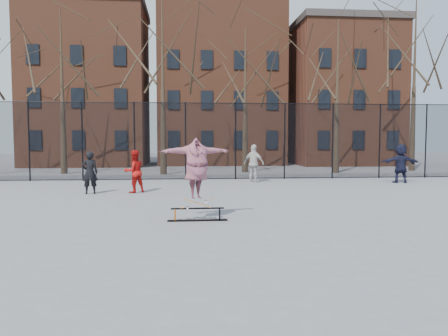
{
  "coord_description": "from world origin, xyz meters",
  "views": [
    {
      "loc": [
        -1.47,
        -9.61,
        2.19
      ],
      "look_at": [
        -0.46,
        1.5,
        1.41
      ],
      "focal_mm": 35.0,
      "sensor_mm": 36.0,
      "label": 1
    }
  ],
  "objects": [
    {
      "name": "rowhouses",
      "position": [
        0.72,
        26.0,
        6.06
      ],
      "size": [
        29.0,
        7.0,
        13.0
      ],
      "color": "brown",
      "rests_on": "ground"
    },
    {
      "name": "tree_row",
      "position": [
        -0.25,
        17.15,
        7.36
      ],
      "size": [
        33.66,
        7.46,
        10.67
      ],
      "color": "black",
      "rests_on": "ground"
    },
    {
      "name": "fence",
      "position": [
        -0.01,
        13.0,
        2.05
      ],
      "size": [
        34.03,
        0.07,
        4.0
      ],
      "color": "black",
      "rests_on": "ground"
    },
    {
      "name": "skate_rail",
      "position": [
        -1.13,
        1.77,
        0.14
      ],
      "size": [
        1.58,
        0.24,
        0.35
      ],
      "color": "black",
      "rests_on": "ground"
    },
    {
      "name": "skateboard",
      "position": [
        -1.15,
        1.77,
        0.4
      ],
      "size": [
        0.8,
        0.19,
        0.09
      ],
      "primitive_type": null,
      "color": "#A77743",
      "rests_on": "skate_rail"
    },
    {
      "name": "skater",
      "position": [
        -1.15,
        1.77,
        1.24
      ],
      "size": [
        2.02,
        1.17,
        1.59
      ],
      "primitive_type": "imported",
      "rotation": [
        0.0,
        0.0,
        0.35
      ],
      "color": "#673688",
      "rests_on": "skateboard"
    },
    {
      "name": "bystander_black",
      "position": [
        -5.12,
        7.62,
        0.83
      ],
      "size": [
        0.68,
        0.53,
        1.65
      ],
      "primitive_type": "imported",
      "rotation": [
        0.0,
        0.0,
        3.38
      ],
      "color": "black",
      "rests_on": "ground"
    },
    {
      "name": "bystander_white",
      "position": [
        1.91,
        11.37,
        0.92
      ],
      "size": [
        1.13,
        1.02,
        1.85
      ],
      "primitive_type": "imported",
      "rotation": [
        0.0,
        0.0,
        2.48
      ],
      "color": "beige",
      "rests_on": "ground"
    },
    {
      "name": "bystander_red",
      "position": [
        -3.45,
        7.85,
        0.84
      ],
      "size": [
        1.03,
        0.97,
        1.69
      ],
      "primitive_type": "imported",
      "rotation": [
        0.0,
        0.0,
        3.69
      ],
      "color": "#B3120F",
      "rests_on": "ground"
    },
    {
      "name": "bystander_navy",
      "position": [
        8.94,
        10.53,
        0.94
      ],
      "size": [
        1.81,
        0.84,
        1.88
      ],
      "primitive_type": "imported",
      "rotation": [
        0.0,
        0.0,
        2.97
      ],
      "color": "black",
      "rests_on": "ground"
    },
    {
      "name": "ground",
      "position": [
        0.0,
        0.0,
        0.0
      ],
      "size": [
        100.0,
        100.0,
        0.0
      ],
      "primitive_type": "plane",
      "color": "slate"
    }
  ]
}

